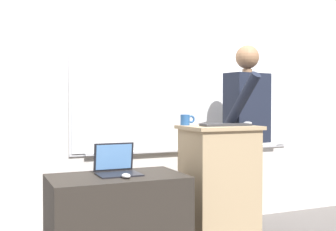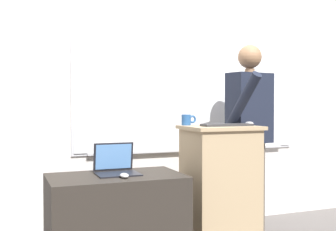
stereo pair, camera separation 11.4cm
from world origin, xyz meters
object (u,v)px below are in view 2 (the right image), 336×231
(computer_mouse_by_laptop, at_px, (124,176))
(coffee_mug, at_px, (187,120))
(person_presenter, at_px, (250,125))
(wireless_keyboard, at_px, (227,125))
(computer_mouse_by_keyboard, at_px, (249,124))
(lectern_podium, at_px, (220,186))
(laptop, at_px, (115,164))
(side_desk, at_px, (116,221))

(computer_mouse_by_laptop, distance_m, coffee_mug, 0.90)
(person_presenter, bearing_deg, coffee_mug, 167.76)
(wireless_keyboard, relative_size, computer_mouse_by_laptop, 4.38)
(computer_mouse_by_keyboard, height_order, coffee_mug, coffee_mug)
(computer_mouse_by_laptop, bearing_deg, computer_mouse_by_keyboard, 10.51)
(wireless_keyboard, bearing_deg, lectern_podium, 115.12)
(laptop, bearing_deg, computer_mouse_by_keyboard, -0.21)
(person_presenter, distance_m, wireless_keyboard, 0.43)
(lectern_podium, relative_size, person_presenter, 0.59)
(wireless_keyboard, bearing_deg, computer_mouse_by_keyboard, 3.56)
(laptop, height_order, computer_mouse_by_keyboard, computer_mouse_by_keyboard)
(lectern_podium, height_order, computer_mouse_by_keyboard, computer_mouse_by_keyboard)
(person_presenter, xyz_separation_m, laptop, (-1.31, -0.20, -0.26))
(lectern_podium, bearing_deg, computer_mouse_by_laptop, -163.77)
(laptop, relative_size, computer_mouse_by_laptop, 3.14)
(wireless_keyboard, relative_size, coffee_mug, 3.24)
(lectern_podium, distance_m, person_presenter, 0.65)
(computer_mouse_by_keyboard, bearing_deg, laptop, 179.79)
(lectern_podium, xyz_separation_m, side_desk, (-0.94, -0.13, -0.17))
(lectern_podium, xyz_separation_m, laptop, (-0.92, -0.04, 0.24))
(side_desk, relative_size, person_presenter, 0.56)
(lectern_podium, bearing_deg, computer_mouse_by_keyboard, -10.82)
(wireless_keyboard, height_order, computer_mouse_by_laptop, wireless_keyboard)
(person_presenter, relative_size, laptop, 5.56)
(laptop, xyz_separation_m, wireless_keyboard, (0.95, -0.02, 0.28))
(side_desk, bearing_deg, lectern_podium, 7.96)
(lectern_podium, distance_m, computer_mouse_by_keyboard, 0.59)
(computer_mouse_by_laptop, xyz_separation_m, computer_mouse_by_keyboard, (1.17, 0.22, 0.34))
(wireless_keyboard, xyz_separation_m, computer_mouse_by_keyboard, (0.23, 0.01, 0.01))
(computer_mouse_by_keyboard, distance_m, coffee_mug, 0.53)
(wireless_keyboard, xyz_separation_m, computer_mouse_by_laptop, (-0.94, -0.20, -0.33))
(coffee_mug, bearing_deg, laptop, -162.00)
(computer_mouse_by_laptop, bearing_deg, wireless_keyboard, 12.14)
(wireless_keyboard, height_order, coffee_mug, coffee_mug)
(lectern_podium, relative_size, laptop, 3.26)
(side_desk, distance_m, computer_mouse_by_keyboard, 1.39)
(laptop, distance_m, computer_mouse_by_laptop, 0.23)
(coffee_mug, bearing_deg, person_presenter, -1.93)
(lectern_podium, xyz_separation_m, computer_mouse_by_keyboard, (0.25, -0.05, 0.53))
(coffee_mug, bearing_deg, side_desk, -156.35)
(laptop, bearing_deg, wireless_keyboard, -1.11)
(side_desk, height_order, person_presenter, person_presenter)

